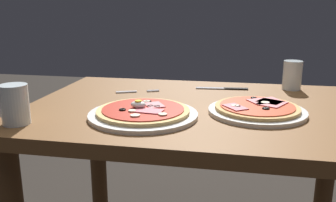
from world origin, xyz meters
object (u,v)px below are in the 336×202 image
object	(u,v)px
water_glass_far	(15,107)
fork	(134,92)
pizza_across_left	(257,109)
water_glass_near	(292,77)
dining_table	(198,145)
knife	(226,88)
pizza_foreground	(143,113)

from	to	relation	value
water_glass_far	fork	bearing A→B (deg)	62.82
pizza_across_left	water_glass_near	xyz separation A→B (m)	(0.14, 0.35, 0.03)
pizza_across_left	fork	bearing A→B (deg)	156.38
water_glass_far	fork	world-z (taller)	water_glass_far
dining_table	knife	distance (m)	0.29
water_glass_near	fork	xyz separation A→B (m)	(-0.57, -0.16, -0.04)
fork	water_glass_near	bearing A→B (deg)	15.69
dining_table	knife	world-z (taller)	knife
pizza_across_left	fork	world-z (taller)	pizza_across_left
dining_table	water_glass_near	size ratio (longest dim) A/B	10.05
dining_table	water_glass_near	xyz separation A→B (m)	(0.32, 0.29, 0.18)
dining_table	water_glass_far	bearing A→B (deg)	-149.23
fork	dining_table	bearing A→B (deg)	-27.96
pizza_across_left	water_glass_far	bearing A→B (deg)	-160.87
dining_table	fork	size ratio (longest dim) A/B	7.12
water_glass_far	dining_table	bearing A→B (deg)	30.77
pizza_foreground	water_glass_far	distance (m)	0.34
pizza_foreground	water_glass_near	size ratio (longest dim) A/B	2.90
pizza_foreground	knife	xyz separation A→B (m)	(0.22, 0.40, -0.01)
water_glass_far	knife	world-z (taller)	water_glass_far
pizza_foreground	fork	distance (m)	0.30
water_glass_near	fork	world-z (taller)	water_glass_near
dining_table	water_glass_far	distance (m)	0.57
water_glass_near	water_glass_far	distance (m)	0.96
pizza_across_left	fork	xyz separation A→B (m)	(-0.43, 0.19, -0.01)
pizza_foreground	water_glass_near	bearing A→B (deg)	43.98
pizza_foreground	fork	world-z (taller)	pizza_foreground
dining_table	pizza_foreground	xyz separation A→B (m)	(-0.14, -0.15, 0.15)
pizza_across_left	dining_table	bearing A→B (deg)	163.10
water_glass_near	water_glass_far	size ratio (longest dim) A/B	1.00
pizza_across_left	fork	size ratio (longest dim) A/B	1.88
fork	knife	world-z (taller)	knife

